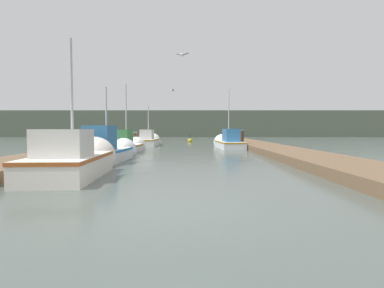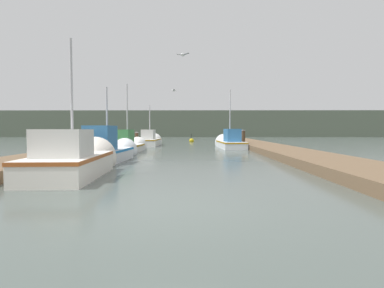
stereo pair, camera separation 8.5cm
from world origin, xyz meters
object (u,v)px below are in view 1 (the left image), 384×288
(fishing_boat_0, at_px, (77,160))
(mooring_piling_1, at_px, (136,139))
(mooring_piling_0, at_px, (136,139))
(fishing_boat_1, at_px, (109,151))
(seagull_lead, at_px, (173,90))
(seagull_1, at_px, (183,55))
(channel_buoy, at_px, (190,141))
(fishing_boat_2, at_px, (128,146))
(mooring_piling_2, at_px, (242,139))
(fishing_boat_4, at_px, (150,141))
(fishing_boat_3, at_px, (228,142))

(fishing_boat_0, bearing_deg, mooring_piling_1, 91.20)
(mooring_piling_0, height_order, mooring_piling_1, mooring_piling_0)
(fishing_boat_0, distance_m, fishing_boat_1, 4.29)
(seagull_lead, distance_m, seagull_1, 7.14)
(channel_buoy, xyz_separation_m, seagull_1, (-0.17, -21.45, 4.45))
(fishing_boat_2, distance_m, seagull_1, 8.52)
(seagull_1, bearing_deg, mooring_piling_2, -92.63)
(fishing_boat_2, relative_size, seagull_lead, 10.55)
(seagull_lead, bearing_deg, channel_buoy, 170.21)
(fishing_boat_4, bearing_deg, seagull_1, -76.65)
(mooring_piling_2, relative_size, channel_buoy, 1.35)
(fishing_boat_0, xyz_separation_m, mooring_piling_0, (-1.23, 16.55, 0.13))
(mooring_piling_2, bearing_deg, fishing_boat_2, -149.37)
(fishing_boat_3, height_order, mooring_piling_1, fishing_boat_3)
(mooring_piling_0, bearing_deg, seagull_lead, -59.33)
(fishing_boat_3, relative_size, mooring_piling_2, 4.25)
(fishing_boat_0, bearing_deg, seagull_lead, 73.77)
(fishing_boat_0, xyz_separation_m, seagull_1, (3.27, 3.34, 4.12))
(mooring_piling_1, bearing_deg, mooring_piling_0, 80.19)
(mooring_piling_0, distance_m, mooring_piling_1, 0.15)
(fishing_boat_4, xyz_separation_m, seagull_1, (3.47, -14.18, 4.16))
(mooring_piling_1, distance_m, seagull_1, 14.38)
(fishing_boat_4, xyz_separation_m, mooring_piling_1, (-1.05, -1.13, 0.17))
(mooring_piling_2, bearing_deg, seagull_1, -111.50)
(mooring_piling_1, xyz_separation_m, mooring_piling_2, (8.95, -1.83, 0.10))
(fishing_boat_3, xyz_separation_m, mooring_piling_0, (-7.74, 2.35, 0.17))
(fishing_boat_4, bearing_deg, seagull_lead, -70.24)
(fishing_boat_2, height_order, fishing_boat_4, fishing_boat_2)
(mooring_piling_1, relative_size, seagull_1, 2.17)
(fishing_boat_0, relative_size, channel_buoy, 4.61)
(mooring_piling_1, height_order, seagull_lead, seagull_lead)
(channel_buoy, height_order, seagull_1, seagull_1)
(fishing_boat_0, distance_m, fishing_boat_4, 17.53)
(mooring_piling_2, bearing_deg, fishing_boat_3, -162.37)
(fishing_boat_2, distance_m, mooring_piling_1, 6.70)
(fishing_boat_2, height_order, mooring_piling_0, fishing_boat_2)
(seagull_lead, bearing_deg, mooring_piling_2, 122.54)
(mooring_piling_0, bearing_deg, mooring_piling_2, -12.50)
(fishing_boat_2, height_order, fishing_boat_3, fishing_boat_3)
(mooring_piling_0, bearing_deg, fishing_boat_1, -84.99)
(fishing_boat_3, distance_m, mooring_piling_2, 1.27)
(fishing_boat_0, height_order, seagull_lead, fishing_boat_0)
(fishing_boat_2, relative_size, mooring_piling_1, 4.87)
(fishing_boat_2, xyz_separation_m, mooring_piling_1, (-0.80, 6.65, 0.21))
(fishing_boat_0, height_order, mooring_piling_2, fishing_boat_0)
(fishing_boat_0, xyz_separation_m, fishing_boat_3, (6.52, 14.19, -0.04))
(fishing_boat_1, height_order, fishing_boat_2, fishing_boat_2)
(fishing_boat_4, xyz_separation_m, channel_buoy, (3.64, 7.27, -0.28))
(fishing_boat_1, relative_size, fishing_boat_2, 0.93)
(fishing_boat_0, distance_m, channel_buoy, 25.03)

